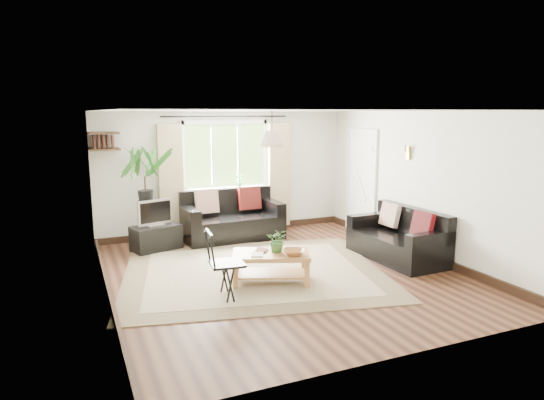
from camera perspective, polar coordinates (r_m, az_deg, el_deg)
name	(u,v)px	position (r m, az deg, el deg)	size (l,w,h in m)	color
floor	(282,273)	(7.35, 1.24, -8.60)	(5.50, 5.50, 0.00)	black
ceiling	(283,111)	(6.95, 1.31, 10.47)	(5.50, 5.50, 0.00)	white
wall_back	(225,173)	(9.59, -5.52, 3.19)	(5.00, 0.02, 2.40)	silver
wall_front	(403,239)	(4.74, 15.16, -4.48)	(5.00, 0.02, 2.40)	silver
wall_left	(102,207)	(6.45, -19.41, -0.83)	(0.02, 5.50, 2.40)	silver
wall_right	(420,184)	(8.38, 17.05, 1.76)	(0.02, 5.50, 2.40)	silver
rug	(254,272)	(7.39, -2.16, -8.41)	(3.81, 3.26, 0.02)	#C2BA96
window	(226,155)	(9.52, -5.48, 5.25)	(2.50, 0.16, 2.16)	white
door	(361,183)	(9.74, 10.43, 1.98)	(0.06, 0.96, 2.06)	silver
corner_shelf	(104,141)	(8.87, -19.18, 6.57)	(0.50, 0.50, 0.34)	black
pendant_lamp	(272,134)	(7.32, 0.00, 7.72)	(0.36, 0.36, 0.54)	beige
wall_sconce	(407,151)	(8.51, 15.58, 5.61)	(0.12, 0.12, 0.28)	beige
sofa_back	(232,216)	(9.22, -4.72, -1.91)	(1.85, 0.93, 0.87)	black
sofa_right	(397,235)	(8.18, 14.49, -4.06)	(0.84, 1.68, 0.79)	black
coffee_table	(271,268)	(6.89, -0.12, -7.98)	(1.07, 0.59, 0.44)	olive
table_plant	(278,240)	(6.82, 0.69, -4.75)	(0.30, 0.26, 0.34)	#2F5B24
bowl	(294,252)	(6.73, 2.57, -6.14)	(0.30, 0.30, 0.07)	#9F6437
book_a	(251,254)	(6.73, -2.45, -6.40)	(0.16, 0.22, 0.02)	white
book_b	(256,250)	(6.93, -1.92, -5.87)	(0.16, 0.22, 0.02)	brown
tv_stand	(156,238)	(8.71, -13.48, -4.35)	(0.81, 0.46, 0.44)	black
tv	(155,212)	(8.61, -13.61, -1.40)	(0.62, 0.21, 0.48)	#A5A5AA
palm_stand	(146,197)	(8.89, -14.63, 0.34)	(0.70, 0.70, 1.79)	black
folding_chair	(227,265)	(6.29, -5.33, -7.58)	(0.47, 0.47, 0.90)	black
sill_plant	(239,180)	(9.58, -3.86, 2.39)	(0.14, 0.10, 0.27)	#2D6023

